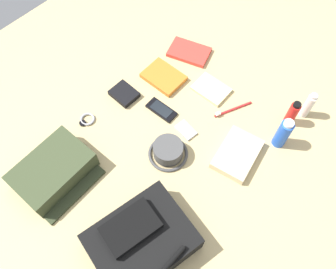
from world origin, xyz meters
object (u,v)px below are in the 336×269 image
Objects in this scene: wallet at (124,94)px; paperback_novel at (189,52)px; media_player at (186,130)px; notepad at (211,89)px; folded_towel at (237,154)px; bucket_hat at (168,151)px; toiletry_pouch at (54,171)px; cell_phone at (161,110)px; toothbrush at (231,110)px; sunscreen_spray at (292,114)px; wristwatch at (87,120)px; deodorant_spray at (283,133)px; toothpaste_tube at (308,105)px; travel_guidebook at (164,77)px; backpack at (141,241)px.

paperback_novel is at bearing 173.04° from wallet.
notepad is (-0.23, -0.05, 0.00)m from media_player.
bucket_hat is at bearing -49.05° from folded_towel.
toiletry_pouch is 0.50m from cell_phone.
bucket_hat is at bearing 9.23° from notepad.
folded_towel reaches higher than paperback_novel.
notepad is (-0.71, 0.18, -0.03)m from toiletry_pouch.
bucket_hat is at bearing -9.67° from toothbrush.
sunscreen_spray reaches higher than notepad.
sunscreen_spray is at bearing 132.34° from wristwatch.
wristwatch is at bearing -54.78° from deodorant_spray.
cell_phone is 0.18m from wallet.
sunscreen_spray is at bearing 102.87° from notepad.
notepad is at bearing -122.86° from folded_towel.
toothbrush reaches higher than wristwatch.
toothpaste_tube reaches higher than sunscreen_spray.
travel_guidebook is (0.18, -0.53, -0.05)m from sunscreen_spray.
folded_towel is at bearing 79.87° from travel_guidebook.
toothpaste_tube is 0.64× the size of paperback_novel.
toiletry_pouch reaches higher than bucket_hat.
wristwatch is (0.12, -0.35, -0.02)m from bucket_hat.
deodorant_spray reaches higher than sunscreen_spray.
notepad is at bearing -160.22° from backpack.
wristwatch is 0.65× the size of wallet.
media_player is (0.32, -0.28, -0.06)m from sunscreen_spray.
toiletry_pouch reaches higher than wallet.
cell_phone is (-0.49, 0.09, -0.04)m from toiletry_pouch.
backpack reaches higher than wristwatch.
sunscreen_spray is 0.57m from travel_guidebook.
toothpaste_tube is 0.36m from folded_towel.
toiletry_pouch reaches higher than cell_phone.
notepad is (-0.28, 0.26, -0.00)m from wallet.
cell_phone is 0.82× the size of toothbrush.
toothpaste_tube is at bearing 151.02° from bucket_hat.
sunscreen_spray is 1.00× the size of cell_phone.
wallet is at bearing -54.41° from toothpaste_tube.
travel_guidebook is at bearing 167.37° from wristwatch.
deodorant_spray is at bearing 142.13° from toiletry_pouch.
toiletry_pouch is 1.94× the size of notepad.
toiletry_pouch is at bearing -31.61° from toothpaste_tube.
backpack is at bearing 37.21° from travel_guidebook.
media_player is 0.23m from notepad.
wallet is (-0.08, -0.33, -0.02)m from bucket_hat.
media_player is at bearing -37.99° from toothpaste_tube.
wristwatch is (0.64, -0.64, -0.06)m from toothpaste_tube.
sunscreen_spray reaches higher than wallet.
sunscreen_spray is at bearing 167.64° from folded_towel.
toothpaste_tube is at bearing 142.01° from media_player.
sunscreen_spray reaches higher than toiletry_pouch.
toothbrush is (0.12, -0.21, -0.06)m from sunscreen_spray.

